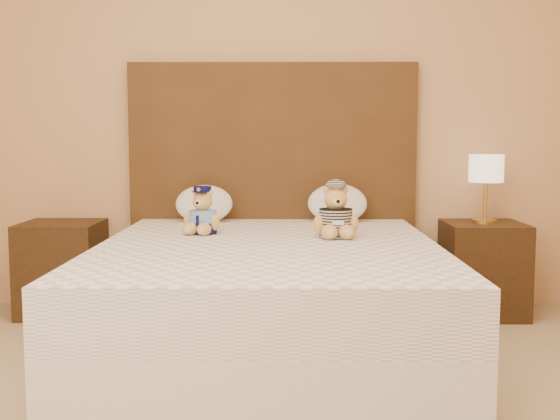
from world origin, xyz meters
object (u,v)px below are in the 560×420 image
object	(u,v)px
bed	(268,300)
pillow_left	(204,202)
teddy_prisoner	(336,211)
nightstand_right	(483,269)
lamp	(486,172)
nightstand_left	(62,268)
pillow_right	(337,201)
teddy_police	(203,210)

from	to	relation	value
bed	pillow_left	xyz separation A→B (m)	(-0.40, 0.83, 0.39)
teddy_prisoner	bed	bearing A→B (deg)	-155.53
nightstand_right	lamp	xyz separation A→B (m)	(-0.00, 0.00, 0.57)
nightstand_left	lamp	bearing A→B (deg)	0.00
bed	teddy_prisoner	world-z (taller)	teddy_prisoner
nightstand_left	teddy_prisoner	bearing A→B (deg)	-21.07
teddy_prisoner	pillow_right	distance (m)	0.64
nightstand_left	pillow_left	xyz separation A→B (m)	(0.85, 0.03, 0.39)
nightstand_right	pillow_left	size ratio (longest dim) A/B	1.63
nightstand_right	teddy_prisoner	xyz separation A→B (m)	(-0.92, -0.61, 0.41)
lamp	teddy_prisoner	world-z (taller)	lamp
lamp	teddy_prisoner	distance (m)	1.11
teddy_police	pillow_left	bearing A→B (deg)	113.82
bed	pillow_left	size ratio (longest dim) A/B	5.91
nightstand_right	nightstand_left	bearing A→B (deg)	180.00
nightstand_right	pillow_left	xyz separation A→B (m)	(-1.65, 0.03, 0.39)
pillow_left	pillow_right	distance (m)	0.79
teddy_police	pillow_left	world-z (taller)	teddy_police
nightstand_right	pillow_right	size ratio (longest dim) A/B	1.57
teddy_prisoner	pillow_right	bearing A→B (deg)	79.85
bed	nightstand_left	xyz separation A→B (m)	(-1.25, 0.80, -0.00)
nightstand_left	teddy_prisoner	xyz separation A→B (m)	(1.58, -0.61, 0.41)
pillow_left	pillow_right	bearing A→B (deg)	0.00
pillow_left	nightstand_right	bearing A→B (deg)	-1.04
pillow_left	teddy_police	bearing A→B (deg)	-84.07
lamp	pillow_right	xyz separation A→B (m)	(-0.86, 0.03, -0.18)
pillow_right	pillow_left	bearing A→B (deg)	180.00
teddy_police	pillow_right	world-z (taller)	pillow_right
teddy_police	teddy_prisoner	world-z (taller)	teddy_prisoner
bed	pillow_right	distance (m)	1.00
nightstand_right	teddy_prisoner	size ratio (longest dim) A/B	2.04
bed	teddy_prisoner	distance (m)	0.56
pillow_right	teddy_police	bearing A→B (deg)	-145.46
lamp	teddy_prisoner	bearing A→B (deg)	-146.40
bed	nightstand_left	world-z (taller)	same
lamp	teddy_prisoner	xyz separation A→B (m)	(-0.92, -0.61, -0.16)
teddy_prisoner	pillow_right	xyz separation A→B (m)	(0.05, 0.64, -0.01)
nightstand_right	teddy_prisoner	world-z (taller)	teddy_prisoner
lamp	bed	bearing A→B (deg)	-147.38
bed	pillow_right	size ratio (longest dim) A/B	5.71
pillow_left	pillow_right	world-z (taller)	pillow_right
lamp	teddy_police	distance (m)	1.68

